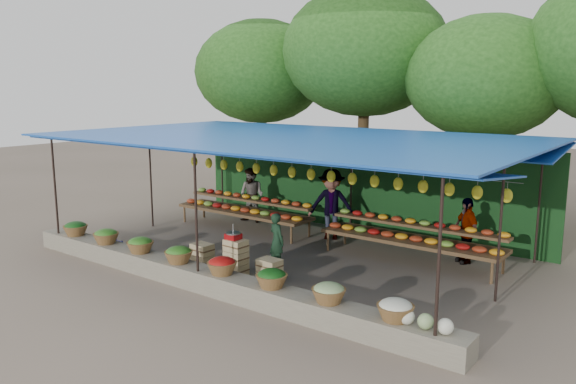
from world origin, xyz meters
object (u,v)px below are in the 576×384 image
Objects in this scene: blue_crate_back at (107,242)px; vendor_seated at (277,240)px; crate_counter at (235,260)px; weighing_scale at (233,235)px; blue_crate_front at (109,249)px.

vendor_seated is at bearing 27.77° from blue_crate_back.
weighing_scale is (-0.04, -0.00, 0.54)m from crate_counter.
crate_counter is at bearing -10.09° from blue_crate_front.
vendor_seated is at bearing 63.29° from weighing_scale.
weighing_scale is 0.74× the size of blue_crate_back.
weighing_scale is 0.63× the size of blue_crate_front.
blue_crate_back is (-3.93, -0.35, -0.18)m from crate_counter.
vendor_seated is 2.35× the size of blue_crate_front.
blue_crate_front is (-3.75, -1.62, -0.46)m from vendor_seated.
crate_counter reaches higher than blue_crate_back.
vendor_seated is 4.55m from blue_crate_back.
crate_counter is at bearing 16.80° from blue_crate_back.
blue_crate_front is (-3.30, -0.72, -0.69)m from weighing_scale.
vendor_seated reaches higher than blue_crate_front.
crate_counter is 4.54× the size of blue_crate_front.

